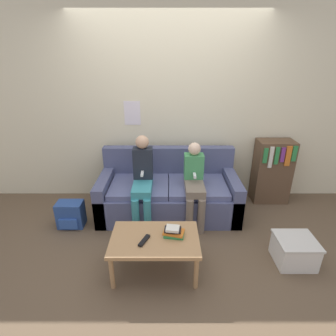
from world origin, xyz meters
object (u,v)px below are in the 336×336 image
(tv_remote, at_px, (144,241))
(coffee_table, at_px, (154,242))
(bookshelf, at_px, (271,171))
(storage_box, at_px, (294,250))
(couch, at_px, (168,193))
(person_right, at_px, (194,181))
(person_left, at_px, (142,177))
(backpack, at_px, (70,215))

(tv_remote, bearing_deg, coffee_table, 53.31)
(bookshelf, relative_size, storage_box, 2.32)
(bookshelf, bearing_deg, storage_box, -98.31)
(couch, xyz_separation_m, person_right, (0.32, -0.21, 0.29))
(tv_remote, bearing_deg, couch, 102.53)
(person_left, xyz_separation_m, tv_remote, (0.09, -0.94, -0.21))
(bookshelf, bearing_deg, couch, -168.32)
(person_left, relative_size, person_right, 1.09)
(couch, height_order, tv_remote, couch)
(person_left, height_order, tv_remote, person_left)
(storage_box, height_order, backpack, backpack)
(coffee_table, distance_m, bookshelf, 2.13)
(couch, relative_size, storage_box, 4.59)
(person_right, height_order, bookshelf, person_right)
(person_left, bearing_deg, bookshelf, 15.58)
(coffee_table, distance_m, tv_remote, 0.12)
(couch, xyz_separation_m, person_left, (-0.32, -0.20, 0.33))
(backpack, bearing_deg, bookshelf, 13.70)
(bookshelf, height_order, backpack, bookshelf)
(coffee_table, bearing_deg, couch, 82.97)
(tv_remote, bearing_deg, person_left, 119.44)
(coffee_table, height_order, bookshelf, bookshelf)
(couch, xyz_separation_m, coffee_table, (-0.13, -1.08, 0.07))
(coffee_table, xyz_separation_m, person_left, (-0.19, 0.89, 0.26))
(coffee_table, bearing_deg, tv_remote, -150.59)
(storage_box, bearing_deg, person_left, 153.96)
(bookshelf, bearing_deg, coffee_table, -139.25)
(coffee_table, distance_m, backpack, 1.32)
(person_left, distance_m, tv_remote, 0.97)
(couch, distance_m, tv_remote, 1.17)
(person_left, height_order, backpack, person_left)
(person_right, bearing_deg, coffee_table, -117.34)
(coffee_table, relative_size, backpack, 2.57)
(tv_remote, height_order, bookshelf, bookshelf)
(person_left, distance_m, person_right, 0.64)
(coffee_table, height_order, person_right, person_right)
(person_right, bearing_deg, person_left, 178.73)
(tv_remote, relative_size, backpack, 0.52)
(person_right, xyz_separation_m, bookshelf, (1.16, 0.52, -0.10))
(person_left, xyz_separation_m, bookshelf, (1.80, 0.50, -0.14))
(couch, height_order, storage_box, couch)
(storage_box, bearing_deg, couch, 142.71)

